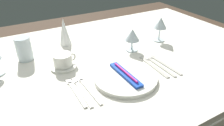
{
  "coord_description": "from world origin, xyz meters",
  "views": [
    {
      "loc": [
        -0.44,
        -0.83,
        1.26
      ],
      "look_at": [
        -0.02,
        -0.09,
        0.76
      ],
      "focal_mm": 33.32,
      "sensor_mm": 36.0,
      "label": 1
    }
  ],
  "objects_px": {
    "fork_outer": "(88,88)",
    "fork_inner": "(81,90)",
    "fork_salad": "(75,91)",
    "drink_tumbler": "(24,50)",
    "dinner_plate": "(125,77)",
    "toothbrush_package": "(126,74)",
    "spoon_dessert": "(160,62)",
    "wine_glass_left": "(132,36)",
    "spoon_soup": "(156,63)",
    "napkin_folded": "(64,32)",
    "dinner_knife": "(154,67)",
    "wine_glass_centre": "(160,24)",
    "coffee_cup_left": "(63,60)"
  },
  "relations": [
    {
      "from": "spoon_soup",
      "to": "spoon_dessert",
      "type": "height_order",
      "value": "same"
    },
    {
      "from": "fork_outer",
      "to": "dinner_knife",
      "type": "xyz_separation_m",
      "value": [
        0.34,
        -0.0,
        0.0
      ]
    },
    {
      "from": "fork_salad",
      "to": "spoon_soup",
      "type": "xyz_separation_m",
      "value": [
        0.42,
        0.01,
        -0.0
      ]
    },
    {
      "from": "fork_outer",
      "to": "dinner_knife",
      "type": "bearing_deg",
      "value": -0.69
    },
    {
      "from": "napkin_folded",
      "to": "spoon_soup",
      "type": "bearing_deg",
      "value": -53.7
    },
    {
      "from": "toothbrush_package",
      "to": "wine_glass_centre",
      "type": "distance_m",
      "value": 0.47
    },
    {
      "from": "spoon_soup",
      "to": "wine_glass_centre",
      "type": "distance_m",
      "value": 0.3
    },
    {
      "from": "spoon_soup",
      "to": "fork_salad",
      "type": "bearing_deg",
      "value": -178.84
    },
    {
      "from": "drink_tumbler",
      "to": "fork_outer",
      "type": "bearing_deg",
      "value": -64.68
    },
    {
      "from": "spoon_soup",
      "to": "coffee_cup_left",
      "type": "distance_m",
      "value": 0.45
    },
    {
      "from": "fork_outer",
      "to": "napkin_folded",
      "type": "height_order",
      "value": "napkin_folded"
    },
    {
      "from": "toothbrush_package",
      "to": "dinner_knife",
      "type": "distance_m",
      "value": 0.17
    },
    {
      "from": "fork_salad",
      "to": "drink_tumbler",
      "type": "xyz_separation_m",
      "value": [
        -0.12,
        0.37,
        0.05
      ]
    },
    {
      "from": "dinner_plate",
      "to": "wine_glass_centre",
      "type": "height_order",
      "value": "wine_glass_centre"
    },
    {
      "from": "fork_salad",
      "to": "fork_outer",
      "type": "bearing_deg",
      "value": -8.52
    },
    {
      "from": "dinner_plate",
      "to": "drink_tumbler",
      "type": "xyz_separation_m",
      "value": [
        -0.35,
        0.39,
        0.04
      ]
    },
    {
      "from": "drink_tumbler",
      "to": "fork_salad",
      "type": "bearing_deg",
      "value": -71.18
    },
    {
      "from": "toothbrush_package",
      "to": "fork_salad",
      "type": "bearing_deg",
      "value": 172.77
    },
    {
      "from": "toothbrush_package",
      "to": "drink_tumbler",
      "type": "xyz_separation_m",
      "value": [
        -0.35,
        0.39,
        0.03
      ]
    },
    {
      "from": "fork_inner",
      "to": "drink_tumbler",
      "type": "bearing_deg",
      "value": 111.59
    },
    {
      "from": "spoon_soup",
      "to": "toothbrush_package",
      "type": "bearing_deg",
      "value": -169.64
    },
    {
      "from": "fork_outer",
      "to": "fork_salad",
      "type": "distance_m",
      "value": 0.05
    },
    {
      "from": "fork_salad",
      "to": "drink_tumbler",
      "type": "distance_m",
      "value": 0.39
    },
    {
      "from": "fork_outer",
      "to": "fork_inner",
      "type": "xyz_separation_m",
      "value": [
        -0.03,
        -0.0,
        0.0
      ]
    },
    {
      "from": "spoon_soup",
      "to": "wine_glass_centre",
      "type": "height_order",
      "value": "wine_glass_centre"
    },
    {
      "from": "dinner_plate",
      "to": "wine_glass_centre",
      "type": "bearing_deg",
      "value": 32.2
    },
    {
      "from": "fork_inner",
      "to": "napkin_folded",
      "type": "relative_size",
      "value": 1.32
    },
    {
      "from": "spoon_soup",
      "to": "wine_glass_centre",
      "type": "xyz_separation_m",
      "value": [
        0.19,
        0.21,
        0.1
      ]
    },
    {
      "from": "dinner_plate",
      "to": "wine_glass_left",
      "type": "relative_size",
      "value": 2.23
    },
    {
      "from": "fork_salad",
      "to": "drink_tumbler",
      "type": "height_order",
      "value": "drink_tumbler"
    },
    {
      "from": "spoon_dessert",
      "to": "wine_glass_centre",
      "type": "relative_size",
      "value": 1.55
    },
    {
      "from": "spoon_soup",
      "to": "spoon_dessert",
      "type": "distance_m",
      "value": 0.03
    },
    {
      "from": "wine_glass_left",
      "to": "napkin_folded",
      "type": "bearing_deg",
      "value": 139.67
    },
    {
      "from": "spoon_dessert",
      "to": "drink_tumbler",
      "type": "bearing_deg",
      "value": 148.39
    },
    {
      "from": "spoon_dessert",
      "to": "coffee_cup_left",
      "type": "relative_size",
      "value": 2.05
    },
    {
      "from": "spoon_dessert",
      "to": "fork_salad",
      "type": "bearing_deg",
      "value": -178.64
    },
    {
      "from": "fork_salad",
      "to": "wine_glass_centre",
      "type": "height_order",
      "value": "wine_glass_centre"
    },
    {
      "from": "dinner_plate",
      "to": "fork_outer",
      "type": "xyz_separation_m",
      "value": [
        -0.17,
        0.02,
        -0.01
      ]
    },
    {
      "from": "spoon_dessert",
      "to": "drink_tumbler",
      "type": "height_order",
      "value": "drink_tumbler"
    },
    {
      "from": "wine_glass_centre",
      "to": "spoon_soup",
      "type": "bearing_deg",
      "value": -132.45
    },
    {
      "from": "spoon_dessert",
      "to": "wine_glass_left",
      "type": "xyz_separation_m",
      "value": [
        -0.05,
        0.18,
        0.08
      ]
    },
    {
      "from": "fork_outer",
      "to": "drink_tumbler",
      "type": "bearing_deg",
      "value": 115.32
    },
    {
      "from": "wine_glass_left",
      "to": "fork_outer",
      "type": "bearing_deg",
      "value": -150.45
    },
    {
      "from": "dinner_knife",
      "to": "drink_tumbler",
      "type": "relative_size",
      "value": 1.81
    },
    {
      "from": "dinner_plate",
      "to": "coffee_cup_left",
      "type": "height_order",
      "value": "coffee_cup_left"
    },
    {
      "from": "dinner_plate",
      "to": "fork_outer",
      "type": "bearing_deg",
      "value": 173.17
    },
    {
      "from": "fork_inner",
      "to": "drink_tumbler",
      "type": "xyz_separation_m",
      "value": [
        -0.15,
        0.38,
        0.05
      ]
    },
    {
      "from": "toothbrush_package",
      "to": "fork_salad",
      "type": "height_order",
      "value": "toothbrush_package"
    },
    {
      "from": "toothbrush_package",
      "to": "fork_outer",
      "type": "xyz_separation_m",
      "value": [
        -0.17,
        0.02,
        -0.02
      ]
    },
    {
      "from": "drink_tumbler",
      "to": "dinner_plate",
      "type": "bearing_deg",
      "value": -48.62
    }
  ]
}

